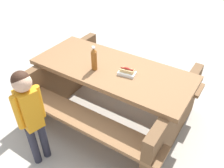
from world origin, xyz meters
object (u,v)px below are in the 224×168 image
at_px(picnic_table, 112,89).
at_px(hotdog_tray, 127,72).
at_px(soda_bottle, 94,59).
at_px(child_in_coat, 29,109).

distance_m(picnic_table, hotdog_tray, 0.39).
xyz_separation_m(picnic_table, soda_bottle, (-0.14, -0.14, 0.43)).
distance_m(picnic_table, child_in_coat, 1.01).
xyz_separation_m(soda_bottle, child_in_coat, (-0.09, -0.81, -0.17)).
xyz_separation_m(picnic_table, child_in_coat, (-0.23, -0.95, 0.26)).
bearing_deg(hotdog_tray, picnic_table, 176.18).
bearing_deg(child_in_coat, soda_bottle, 83.58).
bearing_deg(child_in_coat, hotdog_tray, 65.12).
height_order(soda_bottle, hotdog_tray, soda_bottle).
bearing_deg(picnic_table, child_in_coat, -103.48).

